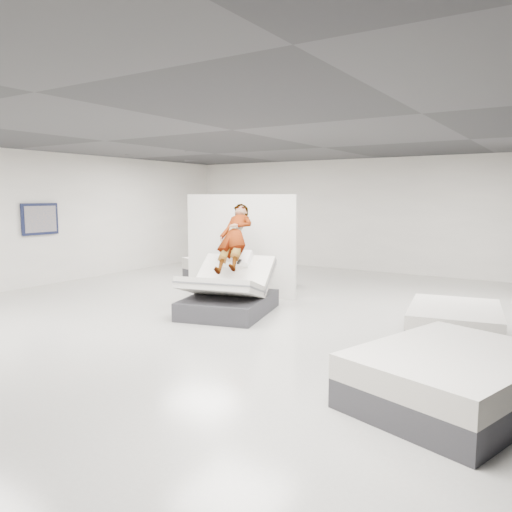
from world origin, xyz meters
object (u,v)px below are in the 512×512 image
person (235,249)px  divider_panel (241,246)px  hero_bed (229,294)px  flat_bed_right_far (454,322)px  flat_bed_left_far (235,272)px  remote (239,262)px  flat_bed_right_near (452,378)px  wall_poster (40,219)px

person → divider_panel: size_ratio=0.69×
divider_panel → hero_bed: bearing=-79.6°
flat_bed_right_far → flat_bed_left_far: flat_bed_left_far is taller
remote → flat_bed_right_near: remote is taller
flat_bed_right_far → flat_bed_left_far: (-5.50, 2.04, 0.07)m
person → flat_bed_left_far: size_ratio=0.63×
person → divider_panel: 1.28m
person → flat_bed_right_far: bearing=-10.5°
flat_bed_right_far → flat_bed_left_far: size_ratio=0.73×
divider_panel → flat_bed_right_near: bearing=-50.4°
divider_panel → flat_bed_right_near: 6.12m
flat_bed_right_far → divider_panel: bearing=169.3°
hero_bed → remote: bearing=4.1°
flat_bed_left_far → wall_poster: bearing=-144.5°
remote → divider_panel: 1.68m
flat_bed_right_near → flat_bed_left_far: size_ratio=0.92×
flat_bed_right_far → wall_poster: wall_poster is taller
hero_bed → flat_bed_right_far: bearing=8.4°
remote → flat_bed_right_near: bearing=-41.3°
divider_panel → flat_bed_left_far: size_ratio=0.91×
hero_bed → remote: (0.22, 0.02, 0.61)m
divider_panel → wall_poster: 5.00m
divider_panel → flat_bed_right_near: size_ratio=0.99×
flat_bed_left_far → wall_poster: wall_poster is taller
hero_bed → remote: hero_bed is taller
remote → hero_bed: bearing=169.7°
flat_bed_right_near → wall_poster: bearing=168.5°
flat_bed_left_far → hero_bed: bearing=-57.0°
person → remote: (0.30, -0.28, -0.19)m
hero_bed → flat_bed_left_far: hero_bed is taller
divider_panel → flat_bed_left_far: (-1.00, 1.18, -0.79)m
divider_panel → remote: bearing=-72.5°
hero_bed → flat_bed_right_far: size_ratio=1.11×
person → flat_bed_right_far: size_ratio=0.86×
flat_bed_right_far → wall_poster: size_ratio=2.02×
person → flat_bed_right_near: (4.37, -2.35, -0.88)m
hero_bed → person: bearing=104.4°
remote → wall_poster: bearing=166.5°
flat_bed_left_far → wall_poster: 4.78m
hero_bed → divider_panel: size_ratio=0.89×
flat_bed_right_near → flat_bed_left_far: bearing=142.2°
person → remote: size_ratio=11.84×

